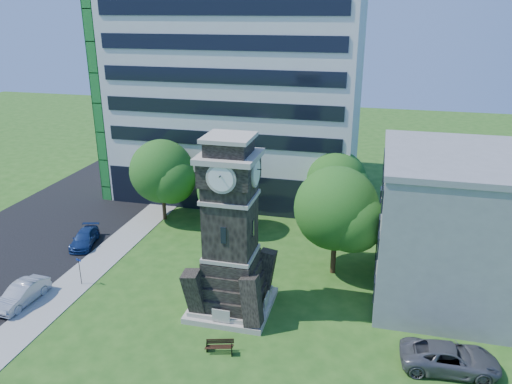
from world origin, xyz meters
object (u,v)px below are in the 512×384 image
(car_street_mid, at_px, (22,294))
(car_street_north, at_px, (85,238))
(clock_tower, at_px, (231,238))
(park_bench, at_px, (220,346))
(car_east_lot, at_px, (450,358))
(street_sign, at_px, (80,268))

(car_street_mid, bearing_deg, car_street_north, 98.17)
(clock_tower, height_order, park_bench, clock_tower)
(clock_tower, relative_size, car_east_lot, 2.21)
(car_street_mid, xyz_separation_m, car_east_lot, (28.34, 0.08, 0.05))
(car_street_mid, xyz_separation_m, street_sign, (2.59, 3.24, 0.65))
(clock_tower, distance_m, car_east_lot, 14.92)
(car_street_north, distance_m, street_sign, 7.01)
(clock_tower, distance_m, car_street_north, 17.17)
(car_street_north, bearing_deg, street_sign, -75.04)
(street_sign, bearing_deg, car_street_mid, -107.26)
(car_street_mid, relative_size, car_east_lot, 0.79)
(car_street_mid, distance_m, street_sign, 4.20)
(clock_tower, distance_m, street_sign, 12.48)
(car_east_lot, xyz_separation_m, street_sign, (-25.75, 3.16, 0.60))
(car_street_north, xyz_separation_m, car_east_lot, (29.22, -9.20, 0.14))
(street_sign, bearing_deg, car_east_lot, 14.34)
(car_east_lot, relative_size, street_sign, 2.53)
(car_east_lot, distance_m, park_bench, 13.36)
(park_bench, distance_m, street_sign, 13.48)
(clock_tower, bearing_deg, car_street_mid, -167.93)
(car_east_lot, height_order, park_bench, car_east_lot)
(clock_tower, xyz_separation_m, car_street_mid, (-14.44, -3.09, -4.56))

